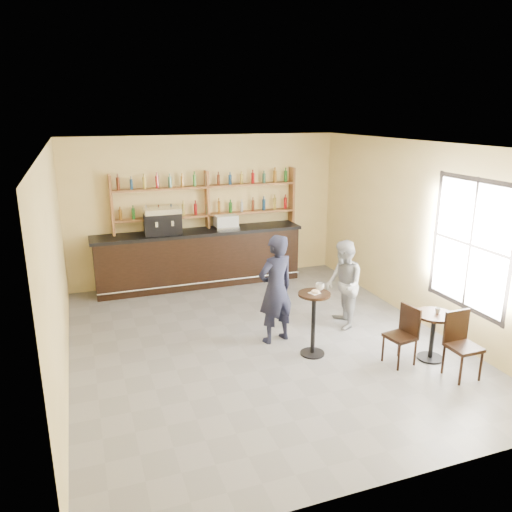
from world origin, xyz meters
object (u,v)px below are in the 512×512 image
object	(u,v)px
pedestal_table	(313,324)
man_main	(276,289)
cafe_table	(432,336)
chair_west	(400,336)
bar_counter	(199,258)
chair_south	(464,346)
pastry_case	(226,222)
espresso_machine	(162,221)
patron_second	(343,285)

from	to	relation	value
pedestal_table	man_main	size ratio (longest dim) A/B	0.56
cafe_table	chair_west	size ratio (longest dim) A/B	0.84
bar_counter	chair_south	size ratio (longest dim) A/B	4.69
pastry_case	man_main	distance (m)	3.20
espresso_machine	pedestal_table	distance (m)	4.27
pedestal_table	cafe_table	xyz separation A→B (m)	(1.65, -0.75, -0.14)
man_main	chair_south	bearing A→B (deg)	120.37
pastry_case	bar_counter	bearing A→B (deg)	170.86
bar_counter	chair_west	size ratio (longest dim) A/B	5.01
man_main	bar_counter	bearing A→B (deg)	-96.34
pedestal_table	chair_west	bearing A→B (deg)	-32.72
pedestal_table	man_main	bearing A→B (deg)	119.58
espresso_machine	patron_second	bearing A→B (deg)	-45.64
pastry_case	chair_west	world-z (taller)	pastry_case
cafe_table	chair_west	bearing A→B (deg)	174.81
man_main	chair_south	size ratio (longest dim) A/B	1.89
bar_counter	chair_west	distance (m)	4.94
chair_south	patron_second	size ratio (longest dim) A/B	0.62
espresso_machine	cafe_table	world-z (taller)	espresso_machine
espresso_machine	man_main	distance (m)	3.46
pedestal_table	chair_south	size ratio (longest dim) A/B	1.07
pedestal_table	chair_south	xyz separation A→B (m)	(1.70, -1.35, -0.03)
pedestal_table	patron_second	bearing A→B (deg)	39.65
man_main	cafe_table	world-z (taller)	man_main
bar_counter	patron_second	xyz separation A→B (m)	(1.83, -3.02, 0.17)
pedestal_table	patron_second	size ratio (longest dim) A/B	0.66
pedestal_table	patron_second	distance (m)	1.27
chair_west	cafe_table	bearing A→B (deg)	75.48
espresso_machine	pedestal_table	bearing A→B (deg)	-63.01
pastry_case	chair_south	size ratio (longest dim) A/B	0.52
bar_counter	cafe_table	xyz separation A→B (m)	(2.52, -4.57, -0.23)
pedestal_table	man_main	world-z (taller)	man_main
bar_counter	chair_south	bearing A→B (deg)	-63.53
espresso_machine	cafe_table	xyz separation A→B (m)	(3.28, -4.57, -1.11)
bar_counter	chair_south	world-z (taller)	bar_counter
bar_counter	patron_second	world-z (taller)	patron_second
espresso_machine	chair_west	size ratio (longest dim) A/B	0.84
pedestal_table	patron_second	xyz separation A→B (m)	(0.95, 0.79, 0.27)
bar_counter	man_main	xyz separation A→B (m)	(0.51, -3.16, 0.30)
cafe_table	patron_second	world-z (taller)	patron_second
cafe_table	chair_south	size ratio (longest dim) A/B	0.78
pastry_case	patron_second	distance (m)	3.32
pedestal_table	chair_south	world-z (taller)	pedestal_table
chair_west	patron_second	xyz separation A→B (m)	(-0.14, 1.50, 0.33)
pedestal_table	chair_west	size ratio (longest dim) A/B	1.14
man_main	pastry_case	bearing A→B (deg)	-107.30
pastry_case	pedestal_table	world-z (taller)	pastry_case
espresso_machine	chair_west	bearing A→B (deg)	-55.06
espresso_machine	man_main	bearing A→B (deg)	-64.41
cafe_table	patron_second	bearing A→B (deg)	114.13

